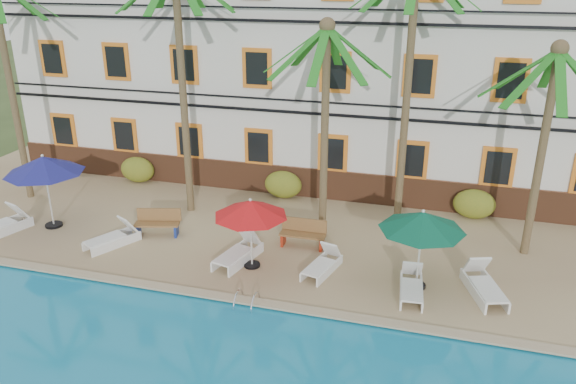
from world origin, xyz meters
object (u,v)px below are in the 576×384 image
(palm_b, at_px, (181,59))
(bench_right, at_px, (303,233))
(lounger_d, at_px, (322,264))
(palm_a, at_px, (6,59))
(pool_ladder, at_px, (247,304))
(palm_e, at_px, (547,121))
(umbrella_blue, at_px, (44,165))
(lounger_c, at_px, (239,252))
(lounger_e, at_px, (412,286))
(bench_left, at_px, (157,222))
(lounger_b, at_px, (113,237))
(palm_d, at_px, (409,62))
(lounger_f, at_px, (484,285))
(umbrella_green, at_px, (422,221))
(umbrella_red, at_px, (251,209))
(lounger_a, at_px, (2,225))
(palm_c, at_px, (325,100))

(palm_b, relative_size, bench_right, 5.92)
(lounger_d, bearing_deg, palm_a, 167.99)
(palm_b, relative_size, pool_ladder, 11.97)
(palm_e, height_order, umbrella_blue, palm_e)
(lounger_c, height_order, lounger_e, lounger_c)
(palm_e, bearing_deg, bench_left, -170.45)
(palm_b, relative_size, lounger_b, 4.68)
(palm_d, distance_m, bench_left, 9.93)
(umbrella_blue, bearing_deg, lounger_f, -2.11)
(umbrella_blue, xyz_separation_m, lounger_c, (7.21, -0.59, -1.99))
(umbrella_green, xyz_separation_m, lounger_d, (-2.78, 0.09, -1.80))
(lounger_f, bearing_deg, lounger_c, -179.56)
(umbrella_blue, height_order, lounger_c, umbrella_blue)
(lounger_b, distance_m, lounger_c, 4.37)
(lounger_d, xyz_separation_m, pool_ladder, (-1.61, -2.26, -0.26))
(umbrella_red, height_order, lounger_b, umbrella_red)
(umbrella_green, height_order, lounger_a, umbrella_green)
(palm_c, distance_m, palm_d, 3.02)
(palm_b, height_order, lounger_b, palm_b)
(lounger_c, bearing_deg, pool_ladder, -64.58)
(umbrella_blue, bearing_deg, palm_e, 8.67)
(pool_ladder, bearing_deg, lounger_e, 21.76)
(lounger_c, xyz_separation_m, lounger_d, (2.66, 0.05, -0.04))
(palm_d, relative_size, palm_e, 1.35)
(lounger_a, distance_m, bench_left, 5.41)
(lounger_b, xyz_separation_m, bench_left, (1.05, 1.11, 0.19))
(umbrella_blue, bearing_deg, umbrella_red, -5.87)
(lounger_b, relative_size, pool_ladder, 2.56)
(lounger_e, height_order, lounger_f, lounger_f)
(palm_b, xyz_separation_m, lounger_e, (8.47, -3.75, -5.37))
(palm_c, xyz_separation_m, umbrella_red, (-1.54, -3.00, -2.70))
(palm_c, relative_size, lounger_a, 3.37)
(bench_left, bearing_deg, lounger_b, -133.37)
(palm_c, bearing_deg, palm_b, 175.07)
(lounger_f, bearing_deg, umbrella_red, -177.81)
(palm_b, distance_m, lounger_d, 8.53)
(palm_b, bearing_deg, lounger_e, -23.89)
(lounger_a, relative_size, pool_ladder, 2.85)
(palm_c, relative_size, umbrella_blue, 2.67)
(umbrella_blue, xyz_separation_m, lounger_d, (9.87, -0.54, -2.03))
(palm_d, bearing_deg, palm_a, -174.07)
(palm_a, relative_size, lounger_c, 4.19)
(lounger_e, bearing_deg, umbrella_green, 76.25)
(palm_c, xyz_separation_m, lounger_d, (0.62, -2.75, -4.36))
(palm_e, distance_m, pool_ladder, 10.19)
(palm_e, bearing_deg, palm_a, -179.10)
(umbrella_green, distance_m, lounger_d, 3.32)
(umbrella_green, distance_m, lounger_b, 9.97)
(palm_e, relative_size, umbrella_blue, 2.50)
(lounger_a, bearing_deg, lounger_d, 1.98)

